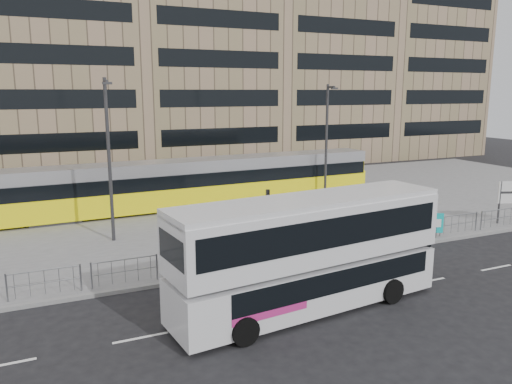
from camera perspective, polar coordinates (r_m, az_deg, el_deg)
name	(u,v)px	position (r m, az deg, el deg)	size (l,w,h in m)	color
ground	(335,259)	(24.22, 9.01, -7.58)	(120.00, 120.00, 0.00)	black
plaza	(239,206)	(34.46, -1.91, -1.59)	(64.00, 24.00, 0.15)	slate
kerb	(334,257)	(24.23, 8.95, -7.38)	(64.00, 0.25, 0.17)	gray
building_row	(172,42)	(55.46, -9.57, 16.52)	(70.40, 18.40, 31.20)	brown
pedestrian_barrier	(364,232)	(25.42, 12.25, -4.46)	(32.07, 0.07, 1.10)	gray
road_markings	(409,285)	(21.82, 17.07, -10.11)	(62.00, 0.12, 0.01)	white
double_decker_bus	(309,250)	(18.10, 6.07, -6.60)	(10.59, 3.52, 4.16)	silver
tram	(192,183)	(33.89, -7.38, 1.01)	(27.32, 3.61, 3.21)	#FFF10D
ad_panel	(437,224)	(28.28, 19.94, -3.41)	(0.67, 0.33, 1.33)	#2D2D30
pedestrian	(278,224)	(26.09, 2.51, -3.64)	(0.66, 0.43, 1.80)	black
traffic_light_west	(268,212)	(23.96, 1.36, -2.34)	(0.17, 0.20, 3.10)	#2D2D30
lamp_post_west	(109,154)	(26.41, -16.45, 4.17)	(0.45, 1.04, 8.36)	#2D2D30
lamp_post_east	(327,138)	(35.78, 8.10, 6.15)	(0.45, 1.04, 8.18)	#2D2D30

